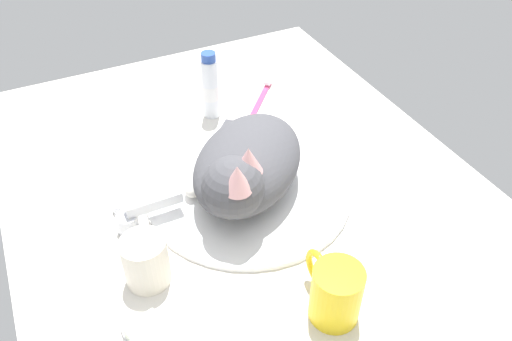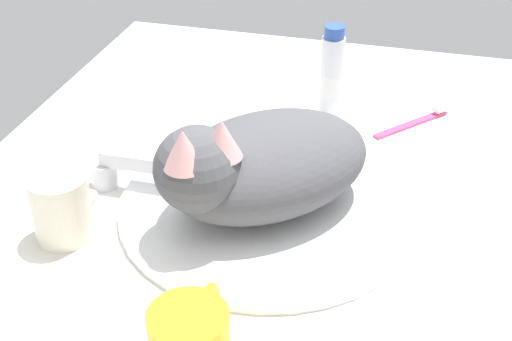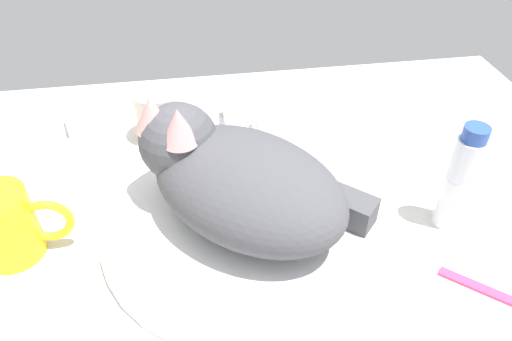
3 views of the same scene
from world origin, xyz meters
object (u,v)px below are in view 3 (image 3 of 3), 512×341
Objects in this scene: soap_bar at (87,121)px; toothpaste_bottle at (459,181)px; cat at (236,177)px; rinse_cup at (158,115)px; faucet at (230,124)px; coffee_mug at (8,225)px.

toothpaste_bottle reaches higher than soap_bar.
rinse_cup is (-9.73, 20.56, -3.19)cm from cat.
rinse_cup reaches higher than soap_bar.
faucet is 1.15× the size of coffee_mug.
cat is at bearing -64.68° from rinse_cup.
soap_bar is at bearing 77.01° from coffee_mug.
faucet is 0.42× the size of cat.
faucet is at bearing 86.16° from cat.
cat is (-1.27, -19.00, 4.85)cm from faucet.
coffee_mug reaches higher than soap_bar.
faucet is 34.94cm from toothpaste_bottle.
soap_bar is (5.71, 24.78, -2.27)cm from coffee_mug.
toothpaste_bottle is at bearing -30.43° from soap_bar.
cat is 32.02cm from soap_bar.
faucet is 11.23cm from rinse_cup.
coffee_mug is at bearing -144.25° from faucet.
soap_bar is at bearing 149.57° from toothpaste_bottle.
soap_bar is (-22.39, 4.54, -0.13)cm from faucet.
cat is 4.89× the size of soap_bar.
coffee_mug is 25.53cm from soap_bar.
soap_bar is at bearing 131.89° from cat.
soap_bar is 0.43× the size of toothpaste_bottle.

